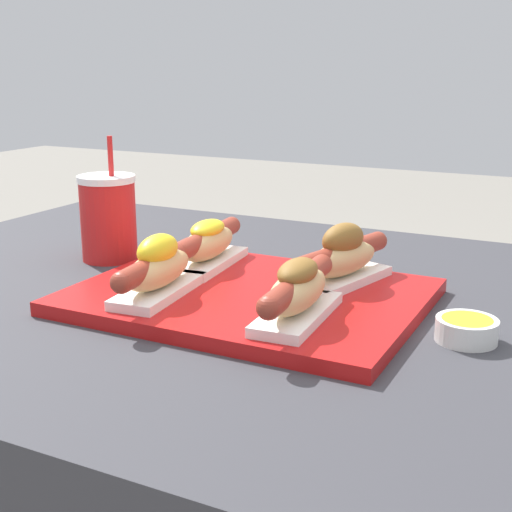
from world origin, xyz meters
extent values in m
cube|color=#B71414|center=(0.02, -0.04, 0.73)|extent=(0.43, 0.32, 0.02)
cube|color=white|center=(-0.07, -0.11, 0.74)|extent=(0.07, 0.16, 0.01)
ellipsoid|color=tan|center=(-0.07, -0.11, 0.77)|extent=(0.06, 0.14, 0.04)
cylinder|color=maroon|center=(-0.07, -0.11, 0.78)|extent=(0.04, 0.17, 0.03)
sphere|color=maroon|center=(-0.06, -0.19, 0.78)|extent=(0.03, 0.03, 0.03)
sphere|color=maroon|center=(-0.08, -0.02, 0.78)|extent=(0.03, 0.03, 0.03)
ellipsoid|color=yellow|center=(-0.07, -0.11, 0.80)|extent=(0.05, 0.08, 0.04)
cube|color=white|center=(0.12, -0.11, 0.74)|extent=(0.07, 0.16, 0.01)
ellipsoid|color=tan|center=(0.12, -0.11, 0.77)|extent=(0.06, 0.14, 0.04)
cylinder|color=maroon|center=(0.12, -0.11, 0.78)|extent=(0.04, 0.17, 0.03)
sphere|color=maroon|center=(0.12, -0.20, 0.78)|extent=(0.03, 0.03, 0.03)
sphere|color=maroon|center=(0.11, -0.02, 0.78)|extent=(0.03, 0.03, 0.03)
ellipsoid|color=brown|center=(0.12, -0.11, 0.79)|extent=(0.04, 0.08, 0.03)
cube|color=white|center=(-0.08, 0.03, 0.74)|extent=(0.07, 0.16, 0.01)
ellipsoid|color=tan|center=(-0.08, 0.03, 0.77)|extent=(0.06, 0.14, 0.04)
cylinder|color=maroon|center=(-0.08, 0.03, 0.78)|extent=(0.04, 0.17, 0.03)
sphere|color=maroon|center=(-0.08, -0.05, 0.78)|extent=(0.03, 0.03, 0.03)
sphere|color=maroon|center=(-0.09, 0.12, 0.78)|extent=(0.03, 0.03, 0.03)
ellipsoid|color=yellow|center=(-0.08, 0.03, 0.79)|extent=(0.05, 0.08, 0.02)
cube|color=white|center=(0.11, 0.04, 0.74)|extent=(0.10, 0.16, 0.01)
ellipsoid|color=tan|center=(0.11, 0.04, 0.77)|extent=(0.08, 0.14, 0.04)
cylinder|color=maroon|center=(0.11, 0.04, 0.78)|extent=(0.07, 0.17, 0.03)
sphere|color=maroon|center=(0.09, -0.04, 0.78)|extent=(0.03, 0.03, 0.03)
sphere|color=maroon|center=(0.14, 0.12, 0.78)|extent=(0.03, 0.03, 0.03)
ellipsoid|color=brown|center=(0.11, 0.04, 0.80)|extent=(0.06, 0.08, 0.04)
cylinder|color=silver|center=(0.29, -0.05, 0.73)|extent=(0.07, 0.07, 0.03)
cylinder|color=yellow|center=(0.29, -0.05, 0.74)|extent=(0.06, 0.06, 0.01)
cylinder|color=red|center=(-0.27, 0.05, 0.78)|extent=(0.08, 0.08, 0.12)
cylinder|color=white|center=(-0.27, 0.05, 0.85)|extent=(0.09, 0.09, 0.01)
cylinder|color=red|center=(-0.26, 0.05, 0.88)|extent=(0.01, 0.01, 0.06)
camera|label=1|loc=(0.42, -0.81, 1.02)|focal=50.00mm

